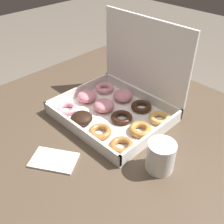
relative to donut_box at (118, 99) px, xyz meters
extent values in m
cube|color=#4C3D2D|center=(0.02, -0.07, -0.07)|extent=(0.95, 0.89, 0.03)
cylinder|color=#4C3D2D|center=(-0.41, 0.33, -0.45)|extent=(0.06, 0.06, 0.73)
cube|color=silver|center=(0.01, -0.03, -0.05)|extent=(0.36, 0.30, 0.01)
cube|color=white|center=(0.01, -0.18, -0.03)|extent=(0.36, 0.01, 0.04)
cube|color=white|center=(0.01, 0.11, -0.03)|extent=(0.36, 0.01, 0.04)
cube|color=white|center=(-0.17, -0.03, -0.03)|extent=(0.01, 0.30, 0.04)
cube|color=white|center=(0.18, -0.03, -0.03)|extent=(0.01, 0.30, 0.04)
cube|color=white|center=(0.01, 0.12, 0.12)|extent=(0.36, 0.01, 0.26)
torus|color=pink|center=(-0.12, -0.13, -0.04)|extent=(0.07, 0.07, 0.02)
ellipsoid|color=black|center=(-0.04, -0.13, -0.03)|extent=(0.07, 0.07, 0.03)
torus|color=#9E6633|center=(0.05, -0.13, -0.04)|extent=(0.07, 0.07, 0.02)
torus|color=#9E6633|center=(0.14, -0.13, -0.04)|extent=(0.07, 0.07, 0.02)
ellipsoid|color=pink|center=(-0.12, -0.04, -0.03)|extent=(0.07, 0.07, 0.04)
ellipsoid|color=pink|center=(-0.04, -0.03, -0.03)|extent=(0.07, 0.07, 0.04)
torus|color=#381E11|center=(0.05, -0.03, -0.04)|extent=(0.07, 0.07, 0.02)
torus|color=#B77A38|center=(0.13, -0.03, -0.03)|extent=(0.07, 0.07, 0.02)
torus|color=pink|center=(-0.13, 0.06, -0.04)|extent=(0.07, 0.07, 0.02)
ellipsoid|color=pink|center=(-0.03, 0.06, -0.03)|extent=(0.07, 0.07, 0.03)
torus|color=#381E11|center=(0.05, 0.06, -0.04)|extent=(0.07, 0.07, 0.02)
torus|color=tan|center=(0.14, 0.06, -0.04)|extent=(0.07, 0.07, 0.02)
cylinder|color=white|center=(0.26, -0.10, -0.01)|extent=(0.07, 0.07, 0.09)
cylinder|color=black|center=(0.26, -0.10, 0.03)|extent=(0.06, 0.06, 0.01)
cube|color=white|center=(0.04, -0.29, -0.05)|extent=(0.15, 0.13, 0.01)
camera|label=1|loc=(0.51, -0.53, 0.49)|focal=42.00mm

